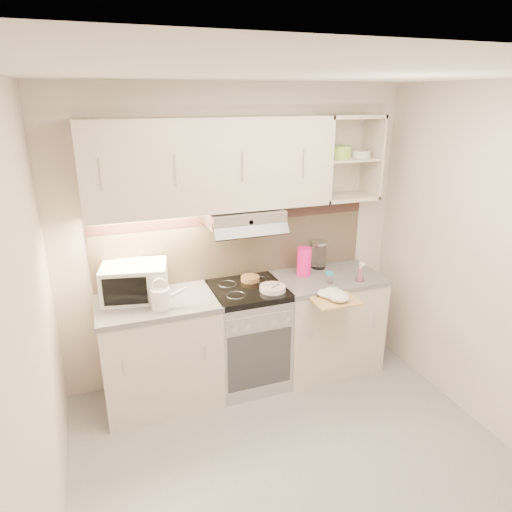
# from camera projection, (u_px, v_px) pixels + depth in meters

# --- Properties ---
(ground) EXTENTS (3.00, 3.00, 0.00)m
(ground) POSITION_uv_depth(u_px,v_px,m) (302.00, 470.00, 3.09)
(ground) COLOR #97979A
(ground) RESTS_ON ground
(room_shell) EXTENTS (3.04, 2.84, 2.52)m
(room_shell) POSITION_uv_depth(u_px,v_px,m) (285.00, 225.00, 2.88)
(room_shell) COLOR beige
(room_shell) RESTS_ON ground
(base_cabinet_left) EXTENTS (0.90, 0.60, 0.86)m
(base_cabinet_left) POSITION_uv_depth(u_px,v_px,m) (160.00, 354.00, 3.68)
(base_cabinet_left) COLOR beige
(base_cabinet_left) RESTS_ON ground
(worktop_left) EXTENTS (0.92, 0.62, 0.04)m
(worktop_left) POSITION_uv_depth(u_px,v_px,m) (156.00, 303.00, 3.53)
(worktop_left) COLOR slate
(worktop_left) RESTS_ON base_cabinet_left
(base_cabinet_right) EXTENTS (0.90, 0.60, 0.86)m
(base_cabinet_right) POSITION_uv_depth(u_px,v_px,m) (325.00, 323.00, 4.17)
(base_cabinet_right) COLOR beige
(base_cabinet_right) RESTS_ON ground
(worktop_right) EXTENTS (0.92, 0.62, 0.04)m
(worktop_right) POSITION_uv_depth(u_px,v_px,m) (328.00, 278.00, 4.02)
(worktop_right) COLOR slate
(worktop_right) RESTS_ON base_cabinet_right
(electric_range) EXTENTS (0.60, 0.60, 0.90)m
(electric_range) POSITION_uv_depth(u_px,v_px,m) (248.00, 335.00, 3.92)
(electric_range) COLOR #B7B7BC
(electric_range) RESTS_ON ground
(microwave) EXTENTS (0.55, 0.45, 0.28)m
(microwave) POSITION_uv_depth(u_px,v_px,m) (135.00, 282.00, 3.52)
(microwave) COLOR silver
(microwave) RESTS_ON worktop_left
(watering_can) EXTENTS (0.28, 0.14, 0.24)m
(watering_can) POSITION_uv_depth(u_px,v_px,m) (162.00, 297.00, 3.38)
(watering_can) COLOR white
(watering_can) RESTS_ON worktop_left
(plate_stack) EXTENTS (0.21, 0.21, 0.05)m
(plate_stack) POSITION_uv_depth(u_px,v_px,m) (273.00, 288.00, 3.70)
(plate_stack) COLOR silver
(plate_stack) RESTS_ON electric_range
(bread_loaf) EXTENTS (0.16, 0.16, 0.04)m
(bread_loaf) POSITION_uv_depth(u_px,v_px,m) (250.00, 279.00, 3.89)
(bread_loaf) COLOR #AB8E47
(bread_loaf) RESTS_ON electric_range
(pink_pitcher) EXTENTS (0.14, 0.13, 0.25)m
(pink_pitcher) POSITION_uv_depth(u_px,v_px,m) (304.00, 261.00, 3.98)
(pink_pitcher) COLOR #FD1486
(pink_pitcher) RESTS_ON worktop_right
(glass_jar) EXTENTS (0.13, 0.13, 0.25)m
(glass_jar) POSITION_uv_depth(u_px,v_px,m) (319.00, 255.00, 4.15)
(glass_jar) COLOR silver
(glass_jar) RESTS_ON worktop_right
(spice_jar) EXTENTS (0.07, 0.07, 0.10)m
(spice_jar) POSITION_uv_depth(u_px,v_px,m) (330.00, 277.00, 3.84)
(spice_jar) COLOR white
(spice_jar) RESTS_ON worktop_right
(spray_bottle) EXTENTS (0.07, 0.07, 0.19)m
(spray_bottle) POSITION_uv_depth(u_px,v_px,m) (360.00, 273.00, 3.87)
(spray_bottle) COLOR pink
(spray_bottle) RESTS_ON worktop_right
(cutting_board) EXTENTS (0.36, 0.33, 0.02)m
(cutting_board) POSITION_uv_depth(u_px,v_px,m) (334.00, 299.00, 3.61)
(cutting_board) COLOR tan
(cutting_board) RESTS_ON base_cabinet_right
(dish_towel) EXTENTS (0.33, 0.30, 0.08)m
(dish_towel) POSITION_uv_depth(u_px,v_px,m) (330.00, 295.00, 3.58)
(dish_towel) COLOR silver
(dish_towel) RESTS_ON cutting_board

